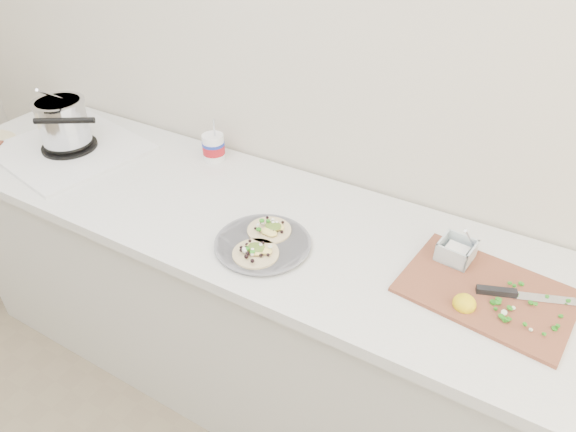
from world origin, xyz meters
The scene contains 5 objects.
counter centered at (0.00, 1.43, 0.45)m, with size 2.44×0.66×0.90m.
stove centered at (-0.77, 1.41, 0.98)m, with size 0.60×0.57×0.25m.
taco_plate centered at (0.22, 1.29, 0.92)m, with size 0.29×0.29×0.04m.
tub centered at (-0.23, 1.65, 0.96)m, with size 0.09×0.09×0.19m.
cutboard centered at (0.84, 1.43, 0.92)m, with size 0.47×0.35×0.07m.
Camera 1 is at (0.89, 0.29, 1.88)m, focal length 32.00 mm.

